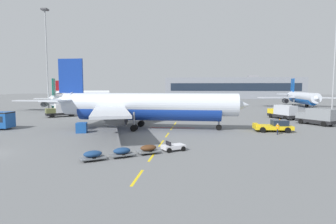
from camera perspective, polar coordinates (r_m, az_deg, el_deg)
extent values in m
plane|color=slate|center=(68.52, 21.20, -1.16)|extent=(400.00, 400.00, 0.00)
cube|color=yellow|center=(22.79, -6.43, -13.46)|extent=(0.24, 4.00, 0.01)
cube|color=yellow|center=(29.07, -3.35, -9.27)|extent=(0.24, 4.00, 0.01)
cube|color=yellow|center=(35.52, -1.41, -6.56)|extent=(0.24, 4.00, 0.01)
cube|color=yellow|center=(41.54, -0.17, -4.82)|extent=(0.24, 4.00, 0.01)
cube|color=yellow|center=(48.18, 0.82, -3.40)|extent=(0.24, 4.00, 0.01)
cube|color=yellow|center=(53.99, 1.49, -2.46)|extent=(0.24, 4.00, 0.01)
cube|color=yellow|center=(60.20, 2.06, -1.65)|extent=(0.24, 4.00, 0.01)
cube|color=yellow|center=(66.22, 2.50, -1.01)|extent=(0.24, 4.00, 0.01)
cube|color=yellow|center=(71.75, 2.85, -0.52)|extent=(0.24, 4.00, 0.01)
cube|color=yellow|center=(77.69, 3.16, -0.07)|extent=(0.24, 4.00, 0.01)
cube|color=yellow|center=(84.16, 3.45, 0.35)|extent=(0.24, 4.00, 0.01)
cube|color=yellow|center=(90.73, 3.70, 0.71)|extent=(0.24, 4.00, 0.01)
cube|color=yellow|center=(97.70, 3.94, 1.04)|extent=(0.24, 4.00, 0.01)
cube|color=yellow|center=(103.50, 4.10, 1.28)|extent=(0.24, 4.00, 0.01)
cube|color=yellow|center=(110.54, 4.28, 1.54)|extent=(0.24, 4.00, 0.01)
cube|color=#B21414|center=(48.80, 0.90, -3.29)|extent=(8.00, 0.40, 0.01)
cylinder|color=silver|center=(46.95, -4.00, 1.63)|extent=(30.11, 3.85, 3.80)
cylinder|color=navy|center=(47.03, -4.00, 0.36)|extent=(24.51, 3.54, 3.50)
cone|color=silver|center=(46.49, 14.53, 1.44)|extent=(3.51, 3.73, 3.72)
cone|color=silver|center=(52.27, -21.23, 2.18)|extent=(4.21, 3.24, 3.23)
cube|color=#192333|center=(46.32, 13.26, 2.27)|extent=(1.60, 2.85, 0.60)
cube|color=navy|center=(51.43, -19.66, 7.12)|extent=(4.40, 0.37, 6.00)
cube|color=silver|center=(54.63, -18.68, 2.68)|extent=(3.21, 6.41, 0.24)
cube|color=silver|center=(48.95, -21.92, 2.30)|extent=(3.21, 6.41, 0.24)
cube|color=#B7BCC6|center=(56.11, -6.33, 1.73)|extent=(10.17, 17.63, 0.36)
cube|color=#B7BCC6|center=(39.81, -11.97, 0.17)|extent=(10.12, 17.63, 0.36)
cylinder|color=#4C4F54|center=(53.35, -7.21, -0.03)|extent=(3.20, 2.11, 2.10)
cylinder|color=black|center=(52.99, -5.54, -0.05)|extent=(0.12, 1.79, 1.79)
cylinder|color=#4C4F54|center=(42.84, -10.82, -1.40)|extent=(3.20, 2.11, 2.10)
cylinder|color=black|center=(42.38, -8.76, -1.44)|extent=(0.12, 1.79, 1.79)
cylinder|color=gray|center=(46.41, 10.60, -1.56)|extent=(0.28, 0.28, 2.67)
cylinder|color=black|center=(46.59, 10.57, -3.18)|extent=(0.99, 0.28, 0.99)
cylinder|color=gray|center=(50.11, -5.66, -0.95)|extent=(0.28, 0.28, 2.61)
cylinder|color=black|center=(50.61, -5.56, -2.38)|extent=(1.10, 0.35, 1.10)
cylinder|color=black|center=(49.93, -5.74, -2.49)|extent=(1.10, 0.35, 1.10)
cylinder|color=gray|center=(45.08, -7.11, -1.67)|extent=(0.28, 0.28, 2.61)
cylinder|color=black|center=(45.60, -6.99, -3.25)|extent=(1.10, 0.35, 1.10)
cylinder|color=black|center=(44.93, -7.20, -3.38)|extent=(1.10, 0.35, 1.10)
cube|color=yellow|center=(47.90, 21.03, -2.97)|extent=(6.08, 2.96, 0.60)
cube|color=#192333|center=(48.11, 22.30, -2.08)|extent=(2.46, 2.19, 0.90)
cube|color=yellow|center=(47.20, 17.96, -2.48)|extent=(0.77, 2.54, 0.24)
sphere|color=orange|center=(48.04, 22.33, -1.43)|extent=(0.16, 0.16, 0.16)
cylinder|color=black|center=(46.11, 19.19, -3.54)|extent=(0.91, 0.42, 0.90)
cylinder|color=black|center=(48.80, 18.41, -3.04)|extent=(0.91, 0.42, 0.90)
cylinder|color=black|center=(47.18, 23.73, -3.50)|extent=(0.91, 0.42, 0.90)
cylinder|color=black|center=(49.81, 22.72, -3.01)|extent=(0.91, 0.42, 0.90)
cylinder|color=silver|center=(107.77, 26.27, 2.86)|extent=(3.98, 25.91, 3.26)
cylinder|color=#0F479E|center=(107.81, 26.25, 2.39)|extent=(3.58, 21.10, 3.00)
cone|color=silver|center=(95.56, 28.62, 2.51)|extent=(3.28, 3.09, 3.20)
cone|color=silver|center=(120.70, 24.33, 3.34)|extent=(2.87, 3.68, 2.77)
cube|color=#192333|center=(96.39, 28.45, 2.88)|extent=(2.48, 1.44, 0.51)
cube|color=#0F479E|center=(119.21, 24.60, 5.14)|extent=(0.41, 3.78, 5.15)
cube|color=silver|center=(120.61, 25.71, 3.40)|extent=(5.57, 2.90, 0.21)
cube|color=silver|center=(119.10, 23.18, 3.48)|extent=(5.57, 2.90, 0.21)
cube|color=#B7BCC6|center=(113.41, 29.25, 2.62)|extent=(15.10, 9.05, 0.31)
cube|color=#B7BCC6|center=(109.11, 22.06, 2.83)|extent=(15.15, 8.36, 0.31)
cylinder|color=#4C4F54|center=(112.70, 27.98, 2.04)|extent=(1.88, 2.79, 1.80)
cylinder|color=black|center=(111.41, 28.21, 1.99)|extent=(1.53, 0.15, 1.53)
cylinder|color=#4C4F54|center=(109.91, 23.33, 2.15)|extent=(1.88, 2.79, 1.80)
cylinder|color=black|center=(108.59, 23.51, 2.11)|extent=(1.53, 0.15, 1.53)
cylinder|color=gray|center=(98.21, 28.03, 1.36)|extent=(0.24, 0.24, 2.29)
cylinder|color=black|center=(98.28, 28.00, 0.69)|extent=(0.26, 0.86, 0.85)
cylinder|color=gray|center=(110.19, 27.06, 1.78)|extent=(0.24, 0.24, 2.24)
cylinder|color=black|center=(110.35, 27.18, 1.20)|extent=(0.33, 0.95, 0.94)
cylinder|color=black|center=(110.16, 26.89, 1.20)|extent=(0.33, 0.95, 0.94)
cylinder|color=gray|center=(108.85, 24.83, 1.83)|extent=(0.24, 0.24, 2.24)
cylinder|color=black|center=(109.00, 24.96, 1.24)|extent=(0.33, 0.95, 0.94)
cylinder|color=black|center=(108.83, 24.66, 1.25)|extent=(0.33, 0.95, 0.94)
cylinder|color=silver|center=(94.50, -21.52, 2.58)|extent=(10.66, 23.28, 2.98)
cylinder|color=#0F604C|center=(94.54, -21.50, 2.08)|extent=(8.97, 19.06, 2.74)
cone|color=silver|center=(106.18, -20.52, 2.88)|extent=(3.67, 3.56, 2.92)
cone|color=silver|center=(82.31, -22.87, 2.44)|extent=(3.49, 3.95, 2.54)
cube|color=#192333|center=(105.35, -20.59, 3.14)|extent=(2.53, 1.93, 0.47)
cube|color=#0F604C|center=(83.58, -22.79, 4.86)|extent=(1.41, 3.35, 4.71)
cube|color=silver|center=(83.60, -24.47, 2.57)|extent=(5.57, 4.04, 0.19)
cube|color=silver|center=(82.70, -21.06, 2.67)|extent=(5.57, 4.04, 0.19)
cube|color=#B7BCC6|center=(92.76, -25.89, 2.14)|extent=(13.35, 3.79, 0.28)
cube|color=#B7BCC6|center=(90.60, -17.64, 2.36)|extent=(12.78, 11.28, 0.28)
cylinder|color=#4C4F54|center=(92.19, -24.45, 1.47)|extent=(2.39, 2.92, 1.65)
cylinder|color=black|center=(93.42, -24.29, 1.52)|extent=(1.35, 0.55, 1.40)
cylinder|color=#4C4F54|center=(90.79, -19.11, 1.60)|extent=(2.39, 2.92, 1.65)
cylinder|color=black|center=(92.03, -19.02, 1.65)|extent=(1.35, 0.55, 1.40)
cylinder|color=gray|center=(103.83, -20.68, 1.75)|extent=(0.22, 0.22, 2.09)
cylinder|color=black|center=(103.89, -20.66, 1.18)|extent=(0.47, 0.81, 0.78)
cylinder|color=gray|center=(93.40, -22.86, 1.32)|extent=(0.22, 0.22, 2.05)
cylinder|color=black|center=(93.52, -23.01, 0.69)|extent=(0.55, 0.91, 0.86)
cylinder|color=black|center=(93.43, -22.68, 0.70)|extent=(0.55, 0.91, 0.86)
cylinder|color=gray|center=(92.75, -20.38, 1.38)|extent=(0.22, 0.22, 2.05)
cylinder|color=black|center=(92.86, -20.53, 0.75)|extent=(0.55, 0.91, 0.86)
cylinder|color=black|center=(92.79, -20.19, 0.76)|extent=(0.55, 0.91, 0.86)
cylinder|color=silver|center=(148.08, -17.12, 3.68)|extent=(24.58, 13.04, 3.21)
cylinder|color=maroon|center=(148.10, -17.11, 3.34)|extent=(20.15, 10.92, 2.95)
cone|color=silver|center=(148.49, -12.20, 3.80)|extent=(3.96, 4.06, 3.14)
cone|color=silver|center=(148.80, -22.26, 3.68)|extent=(4.34, 3.91, 2.73)
cube|color=#192333|center=(148.41, -12.55, 4.01)|extent=(2.19, 2.74, 0.51)
cube|color=maroon|center=(148.62, -21.74, 5.14)|extent=(3.53, 1.75, 5.06)
cube|color=silver|center=(151.39, -21.82, 3.81)|extent=(4.62, 6.03, 0.20)
cube|color=silver|center=(146.02, -22.02, 3.76)|extent=(4.62, 6.03, 0.20)
cube|color=#B7BCC6|center=(155.33, -18.33, 3.57)|extent=(5.07, 14.60, 0.30)
cube|color=#B7BCC6|center=(140.99, -18.51, 3.41)|extent=(12.71, 13.29, 0.30)
cylinder|color=#4C4F54|center=(152.84, -18.39, 3.08)|extent=(3.18, 2.70, 1.77)
cylinder|color=black|center=(152.80, -17.88, 3.10)|extent=(0.69, 1.42, 1.51)
cylinder|color=#4C4F54|center=(143.57, -18.51, 2.95)|extent=(3.18, 2.70, 1.77)
cylinder|color=black|center=(143.53, -17.97, 2.97)|extent=(0.69, 1.42, 1.51)
cylinder|color=gray|center=(148.38, -13.21, 2.98)|extent=(0.24, 0.24, 2.25)
cylinder|color=black|center=(148.43, -13.20, 2.54)|extent=(0.86, 0.55, 0.84)
cylinder|color=gray|center=(150.36, -17.73, 2.90)|extent=(0.24, 0.24, 2.20)
cylinder|color=black|center=(150.70, -17.72, 2.49)|extent=(0.97, 0.64, 0.93)
cylinder|color=black|center=(150.11, -17.72, 2.48)|extent=(0.97, 0.64, 0.93)
cylinder|color=gray|center=(145.98, -17.77, 2.84)|extent=(0.24, 0.24, 2.20)
cylinder|color=black|center=(146.32, -17.75, 2.41)|extent=(0.97, 0.64, 0.93)
cylinder|color=black|center=(145.73, -17.76, 2.40)|extent=(0.97, 0.64, 0.93)
cylinder|color=black|center=(56.28, -30.79, -2.38)|extent=(1.01, 0.35, 1.00)
cube|color=black|center=(59.66, 28.45, -1.64)|extent=(6.22, 6.98, 0.60)
cube|color=gray|center=(60.76, 26.61, -0.64)|extent=(3.28, 3.30, 1.10)
cube|color=#192333|center=(61.36, 25.71, -0.46)|extent=(1.54, 1.24, 0.64)
cube|color=gray|center=(59.05, 29.33, -0.43)|extent=(4.83, 5.22, 2.10)
cylinder|color=black|center=(59.83, 26.01, -1.77)|extent=(0.81, 0.93, 0.96)
cylinder|color=black|center=(61.85, 27.21, -1.61)|extent=(0.81, 0.93, 0.96)
cylinder|color=black|center=(57.56, 29.77, -2.20)|extent=(0.81, 0.93, 0.96)
cylinder|color=black|center=(59.67, 30.88, -2.01)|extent=(0.81, 0.93, 0.96)
cube|color=black|center=(71.14, -21.41, -0.34)|extent=(6.96, 6.26, 0.60)
cube|color=#606638|center=(70.69, -23.27, 0.25)|extent=(3.30, 3.29, 1.10)
cube|color=#192333|center=(70.52, -24.20, 0.29)|extent=(1.25, 1.53, 0.64)
cube|color=silver|center=(71.21, -20.67, 0.78)|extent=(5.21, 4.86, 2.10)
cylinder|color=black|center=(69.62, -23.03, -0.73)|extent=(0.92, 0.82, 0.96)
cylinder|color=black|center=(71.98, -23.33, -0.55)|extent=(0.92, 0.82, 0.96)
cylinder|color=black|center=(70.44, -19.43, -0.54)|extent=(0.92, 0.82, 0.96)
cylinder|color=black|center=(72.77, -19.84, -0.37)|extent=(0.92, 0.82, 0.96)
cube|color=black|center=(67.29, 22.69, -0.69)|extent=(5.31, 7.33, 0.60)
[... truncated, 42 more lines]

